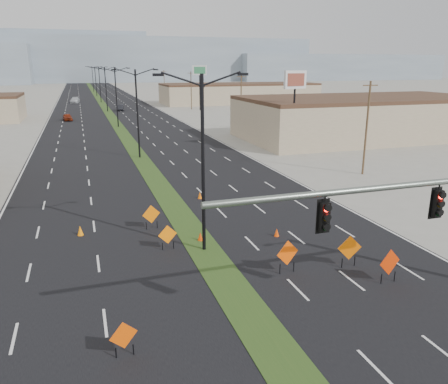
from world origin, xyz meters
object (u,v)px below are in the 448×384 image
object	(u,v)px
cone_0	(200,237)
cone_2	(200,195)
cone_3	(80,231)
pole_sign_east_far	(200,73)
construction_sign_1	(168,235)
streetlight_0	(203,159)
construction_sign_5	(349,249)
streetlight_5	(96,80)
construction_sign_3	(287,254)
streetlight_2	(116,95)
cone_1	(277,233)
construction_sign_4	(390,263)
pole_sign_east_near	(295,86)
construction_sign_0	(124,337)
streetlight_1	(137,111)
streetlight_3	(106,88)
streetlight_6	(93,78)
car_mid	(121,108)
car_left	(67,117)
construction_sign_2	(151,215)
streetlight_4	(100,83)

from	to	relation	value
cone_0	cone_2	world-z (taller)	cone_0
cone_3	pole_sign_east_far	bearing A→B (deg)	69.54
construction_sign_1	pole_sign_east_far	size ratio (longest dim) A/B	0.14
streetlight_0	cone_0	size ratio (longest dim) A/B	17.18
construction_sign_5	cone_3	world-z (taller)	construction_sign_5
streetlight_5	construction_sign_3	world-z (taller)	streetlight_5
streetlight_2	cone_1	world-z (taller)	streetlight_2
streetlight_2	construction_sign_4	distance (m)	63.34
cone_2	pole_sign_east_near	xyz separation A→B (m)	(16.29, 15.91, 7.75)
construction_sign_0	construction_sign_1	xyz separation A→B (m)	(3.43, 9.21, 0.04)
streetlight_0	streetlight_1	size ratio (longest dim) A/B	1.00
streetlight_3	construction_sign_4	size ratio (longest dim) A/B	5.59
construction_sign_4	streetlight_6	bearing A→B (deg)	81.82
pole_sign_east_near	car_mid	bearing A→B (deg)	91.90
streetlight_3	cone_2	size ratio (longest dim) A/B	17.48
construction_sign_1	cone_1	size ratio (longest dim) A/B	2.83
car_mid	pole_sign_east_far	size ratio (longest dim) A/B	0.40
streetlight_1	construction_sign_3	bearing A→B (deg)	-84.15
cone_3	pole_sign_east_far	distance (m)	81.98
streetlight_5	car_left	distance (m)	72.31
construction_sign_2	construction_sign_4	xyz separation A→B (m)	(9.96, -11.10, 0.09)
streetlight_0	car_left	xyz separation A→B (m)	(-8.63, 68.36, -4.75)
construction_sign_4	cone_1	xyz separation A→B (m)	(-2.67, 7.31, -0.79)
streetlight_6	cone_0	bearing A→B (deg)	-89.95
streetlight_0	cone_1	distance (m)	7.15
car_mid	construction_sign_1	world-z (taller)	construction_sign_1
streetlight_1	cone_0	bearing A→B (deg)	-89.70
streetlight_2	cone_1	bearing A→B (deg)	-84.93
car_mid	construction_sign_4	xyz separation A→B (m)	(4.46, -92.06, 0.37)
construction_sign_1	construction_sign_5	world-z (taller)	construction_sign_5
construction_sign_2	streetlight_6	bearing A→B (deg)	74.00
streetlight_0	pole_sign_east_far	world-z (taller)	pole_sign_east_far
cone_1	car_mid	bearing A→B (deg)	91.21
cone_3	streetlight_5	bearing A→B (deg)	87.10
construction_sign_0	construction_sign_5	world-z (taller)	construction_sign_5
cone_1	pole_sign_east_far	bearing A→B (deg)	78.25
construction_sign_4	streetlight_0	bearing A→B (deg)	127.77
streetlight_0	cone_3	size ratio (longest dim) A/B	15.40
cone_2	construction_sign_1	bearing A→B (deg)	-115.59
car_mid	cone_3	bearing A→B (deg)	-89.42
cone_3	streetlight_1	bearing A→B (deg)	73.63
streetlight_6	cone_0	world-z (taller)	streetlight_6
streetlight_4	streetlight_5	size ratio (longest dim) A/B	1.00
streetlight_3	car_left	distance (m)	18.48
streetlight_1	construction_sign_1	bearing A→B (deg)	-94.19
cone_0	pole_sign_east_near	bearing A→B (deg)	52.84
streetlight_2	construction_sign_5	xyz separation A→B (m)	(6.73, -60.59, -4.36)
car_mid	streetlight_6	bearing A→B (deg)	99.81
streetlight_2	cone_1	xyz separation A→B (m)	(4.92, -55.42, -5.15)
streetlight_4	construction_sign_1	xyz separation A→B (m)	(-2.00, -111.28, -4.53)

